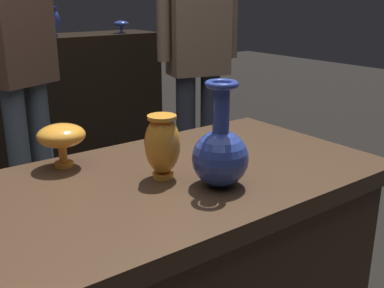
{
  "coord_description": "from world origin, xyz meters",
  "views": [
    {
      "loc": [
        -0.62,
        -0.94,
        1.26
      ],
      "look_at": [
        0.04,
        -0.06,
        0.9
      ],
      "focal_mm": 43.04,
      "sensor_mm": 36.0,
      "label": 1
    }
  ],
  "objects": [
    {
      "name": "shelf_vase_right",
      "position": [
        0.52,
        2.13,
        1.1
      ],
      "size": [
        0.12,
        0.12,
        0.19
      ],
      "color": "#2D429E",
      "rests_on": "back_display_shelf"
    },
    {
      "name": "shelf_vase_far_right",
      "position": [
        1.04,
        2.12,
        1.05
      ],
      "size": [
        0.11,
        0.11,
        0.09
      ],
      "color": "#2D429E",
      "rests_on": "back_display_shelf"
    },
    {
      "name": "vase_centerpiece",
      "position": [
        0.08,
        -0.13,
        0.89
      ],
      "size": [
        0.14,
        0.14,
        0.27
      ],
      "color": "#2D429E",
      "rests_on": "display_plinth"
    },
    {
      "name": "vase_tall_behind",
      "position": [
        -0.18,
        0.24,
        0.89
      ],
      "size": [
        0.13,
        0.13,
        0.12
      ],
      "color": "orange",
      "rests_on": "display_plinth"
    },
    {
      "name": "visitor_near_right",
      "position": [
        0.94,
        1.08,
        1.0
      ],
      "size": [
        0.46,
        0.26,
        1.69
      ],
      "rotation": [
        0.0,
        0.0,
        2.88
      ],
      "color": "#333847",
      "rests_on": "ground_plane"
    },
    {
      "name": "visitor_center_back",
      "position": [
        0.06,
        1.35,
        1.01
      ],
      "size": [
        0.43,
        0.3,
        1.7
      ],
      "rotation": [
        0.0,
        0.0,
        3.57
      ],
      "color": "slate",
      "rests_on": "ground_plane"
    },
    {
      "name": "vase_left_accent",
      "position": [
        -0.01,
        0.0,
        0.89
      ],
      "size": [
        0.09,
        0.09,
        0.17
      ],
      "color": "orange",
      "rests_on": "display_plinth"
    }
  ]
}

